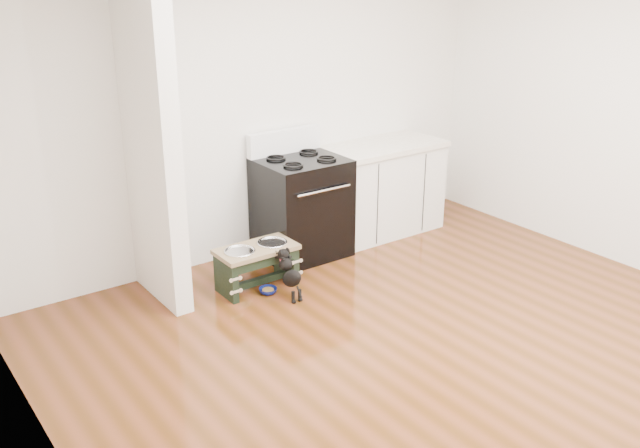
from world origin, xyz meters
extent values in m
plane|color=#49270D|center=(0.00, 0.00, 0.00)|extent=(5.00, 5.00, 0.00)
plane|color=silver|center=(0.00, 2.50, 1.35)|extent=(5.00, 0.00, 5.00)
plane|color=silver|center=(-2.50, 0.00, 1.35)|extent=(0.00, 5.00, 5.00)
cube|color=silver|center=(-1.18, 2.10, 1.35)|extent=(0.15, 0.80, 2.70)
cube|color=black|center=(0.25, 2.15, 0.46)|extent=(0.76, 0.65, 0.92)
cube|color=black|center=(0.25, 1.84, 0.40)|extent=(0.58, 0.02, 0.50)
cylinder|color=silver|center=(0.25, 1.80, 0.72)|extent=(0.56, 0.02, 0.02)
cube|color=white|center=(0.25, 2.43, 1.03)|extent=(0.76, 0.08, 0.22)
torus|color=black|center=(0.07, 2.01, 0.93)|extent=(0.18, 0.18, 0.02)
torus|color=black|center=(0.43, 2.01, 0.93)|extent=(0.18, 0.18, 0.02)
torus|color=black|center=(0.07, 2.29, 0.93)|extent=(0.18, 0.18, 0.02)
torus|color=black|center=(0.43, 2.29, 0.93)|extent=(0.18, 0.18, 0.02)
cube|color=silver|center=(1.23, 2.18, 0.43)|extent=(1.20, 0.60, 0.86)
cube|color=#BBAFA0|center=(1.23, 2.18, 0.89)|extent=(1.24, 0.64, 0.05)
cube|color=black|center=(1.23, 1.92, 0.05)|extent=(1.20, 0.06, 0.10)
cube|color=black|center=(-0.76, 1.78, 0.17)|extent=(0.06, 0.32, 0.33)
cube|color=black|center=(-0.17, 1.78, 0.17)|extent=(0.06, 0.32, 0.33)
cube|color=black|center=(-0.47, 1.63, 0.29)|extent=(0.53, 0.03, 0.08)
cube|color=black|center=(-0.47, 1.78, 0.06)|extent=(0.53, 0.06, 0.06)
cube|color=brown|center=(-0.47, 1.78, 0.35)|extent=(0.67, 0.36, 0.04)
cylinder|color=silver|center=(-0.62, 1.78, 0.35)|extent=(0.23, 0.23, 0.04)
cylinder|color=silver|center=(-0.31, 1.78, 0.35)|extent=(0.23, 0.23, 0.04)
torus|color=silver|center=(-0.62, 1.78, 0.37)|extent=(0.26, 0.26, 0.02)
torus|color=silver|center=(-0.31, 1.78, 0.37)|extent=(0.26, 0.26, 0.02)
cylinder|color=black|center=(-0.38, 1.37, 0.05)|extent=(0.03, 0.03, 0.10)
cylinder|color=black|center=(-0.31, 1.37, 0.05)|extent=(0.03, 0.03, 0.10)
sphere|color=black|center=(-0.38, 1.36, 0.01)|extent=(0.04, 0.04, 0.04)
sphere|color=black|center=(-0.31, 1.36, 0.01)|extent=(0.04, 0.04, 0.04)
ellipsoid|color=black|center=(-0.35, 1.43, 0.18)|extent=(0.12, 0.27, 0.24)
sphere|color=black|center=(-0.35, 1.52, 0.28)|extent=(0.11, 0.11, 0.11)
sphere|color=black|center=(-0.35, 1.55, 0.35)|extent=(0.10, 0.10, 0.10)
sphere|color=black|center=(-0.38, 1.61, 0.35)|extent=(0.03, 0.03, 0.03)
sphere|color=black|center=(-0.32, 1.61, 0.35)|extent=(0.03, 0.03, 0.03)
cylinder|color=black|center=(-0.35, 1.32, 0.11)|extent=(0.02, 0.08, 0.09)
torus|color=#D23D4F|center=(-0.35, 1.54, 0.32)|extent=(0.09, 0.06, 0.08)
imported|color=#0C1659|center=(-0.45, 1.63, 0.02)|extent=(0.18, 0.18, 0.05)
cylinder|color=brown|center=(-0.45, 1.63, 0.03)|extent=(0.10, 0.10, 0.02)
camera|label=1|loc=(-3.23, -2.96, 2.67)|focal=40.00mm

